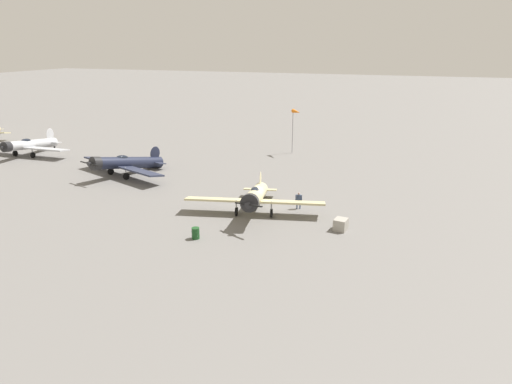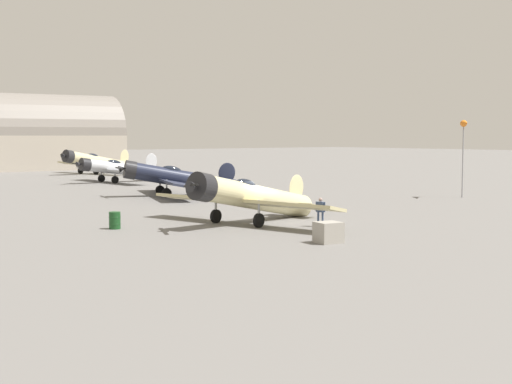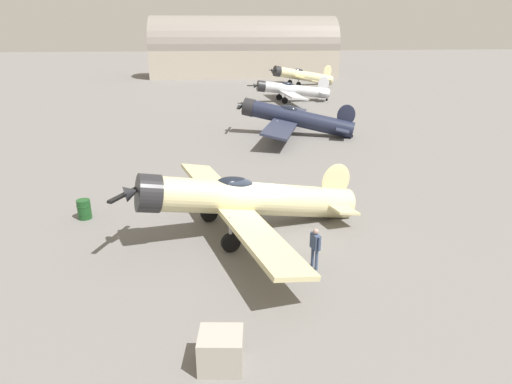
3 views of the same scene
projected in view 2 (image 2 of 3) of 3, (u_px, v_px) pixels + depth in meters
The scene contains 9 objects.
ground_plane at pixel (256, 222), 41.84m from camera, with size 400.00×400.00×0.00m, color slate.
airplane_foreground at pixel (250, 197), 41.31m from camera, with size 13.03×10.75×3.34m.
airplane_mid_apron at pixel (176, 178), 60.19m from camera, with size 13.36×10.02×3.19m.
airplane_far_line at pixel (117, 169), 77.59m from camera, with size 13.35×10.98×3.20m.
airplane_outer_stand at pixel (96, 162), 95.08m from camera, with size 13.33×11.75×3.49m.
ground_crew_mechanic at pixel (320, 209), 39.82m from camera, with size 0.62×0.33×1.63m.
equipment_crate at pixel (328, 232), 33.80m from camera, with size 1.20×1.31×1.00m.
fuel_drum at pixel (115, 220), 38.86m from camera, with size 0.67×0.67×0.94m.
windsock_mast at pixel (465, 127), 57.36m from camera, with size 1.76×1.78×6.39m.
Camera 2 is at (-32.85, 25.46, 5.11)m, focal length 49.74 mm.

